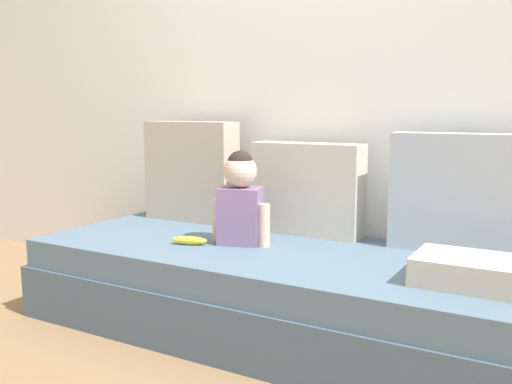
% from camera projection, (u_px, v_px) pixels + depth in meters
% --- Properties ---
extents(ground_plane, '(12.00, 12.00, 0.00)m').
position_uv_depth(ground_plane, '(273.00, 330.00, 2.58)').
color(ground_plane, '#93704C').
extents(back_wall, '(5.49, 0.10, 2.22)m').
position_uv_depth(back_wall, '(327.00, 88.00, 2.92)').
color(back_wall, white).
rests_on(back_wall, ground).
extents(couch, '(2.29, 0.91, 0.38)m').
position_uv_depth(couch, '(273.00, 290.00, 2.55)').
color(couch, '#495F70').
rests_on(couch, ground).
extents(throw_pillow_left, '(0.54, 0.16, 0.55)m').
position_uv_depth(throw_pillow_left, '(191.00, 171.00, 3.13)').
color(throw_pillow_left, '#C1B29E').
rests_on(throw_pillow_left, couch).
extents(throw_pillow_center, '(0.56, 0.16, 0.45)m').
position_uv_depth(throw_pillow_center, '(307.00, 189.00, 2.79)').
color(throw_pillow_center, beige).
rests_on(throw_pillow_center, couch).
extents(throw_pillow_right, '(0.55, 0.16, 0.52)m').
position_uv_depth(throw_pillow_right, '(456.00, 193.00, 2.44)').
color(throw_pillow_right, '#B2BCC6').
rests_on(throw_pillow_right, couch).
extents(toddler, '(0.30, 0.20, 0.43)m').
position_uv_depth(toddler, '(240.00, 199.00, 2.59)').
color(toddler, gray).
rests_on(toddler, couch).
extents(banana, '(0.17, 0.10, 0.04)m').
position_uv_depth(banana, '(189.00, 240.00, 2.59)').
color(banana, yellow).
rests_on(banana, couch).
extents(folded_blanket, '(0.40, 0.28, 0.10)m').
position_uv_depth(folded_blanket, '(473.00, 271.00, 1.99)').
color(folded_blanket, beige).
rests_on(folded_blanket, couch).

